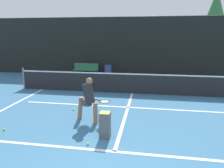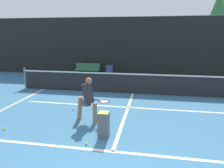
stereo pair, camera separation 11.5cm
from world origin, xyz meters
name	(u,v)px [view 2 (the right image)]	position (x,y,z in m)	size (l,w,h in m)	color
court_baseline_near	(113,152)	(0.00, 1.66, 0.00)	(11.00, 0.10, 0.01)	white
court_service_line	(128,107)	(0.00, 4.91, 0.00)	(8.25, 0.10, 0.01)	white
court_center_mark	(126,113)	(0.00, 4.30, 0.00)	(0.10, 5.29, 0.01)	white
court_sideline_left	(11,105)	(-4.51, 4.30, 0.00)	(0.10, 6.29, 0.01)	white
net	(133,83)	(0.00, 6.95, 0.51)	(11.09, 0.09, 1.07)	slate
fence_back	(140,47)	(0.00, 11.24, 1.90)	(24.00, 0.06, 3.80)	black
player_practicing	(88,98)	(-1.09, 3.35, 0.77)	(1.20, 0.45, 1.43)	#8C6042
tennis_ball_scattered_0	(4,129)	(-3.33, 2.27, 0.03)	(0.07, 0.07, 0.07)	#D1E033
tennis_ball_scattered_3	(86,144)	(-0.71, 1.86, 0.03)	(0.07, 0.07, 0.07)	#D1E033
tennis_ball_scattered_4	(73,109)	(-1.93, 4.23, 0.03)	(0.07, 0.07, 0.07)	#D1E033
ball_hopper	(104,124)	(-0.37, 2.35, 0.37)	(0.28, 0.28, 0.71)	#4C4C51
courtside_bench	(87,69)	(-3.33, 10.60, 0.47)	(1.66, 0.48, 0.86)	#33724C
trash_bin	(109,71)	(-1.83, 10.48, 0.45)	(0.47, 0.47, 0.89)	#384C7F
parked_car	(108,62)	(-2.59, 13.61, 0.60)	(1.78, 4.55, 1.42)	silver
tree_west	(194,26)	(4.72, 20.64, 3.52)	(3.54, 3.54, 4.01)	brown
tree_mid	(218,12)	(6.59, 19.39, 4.70)	(2.50, 2.50, 6.67)	brown
building_far	(147,36)	(0.00, 28.70, 2.41)	(36.00, 2.40, 4.81)	#B2ADA3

